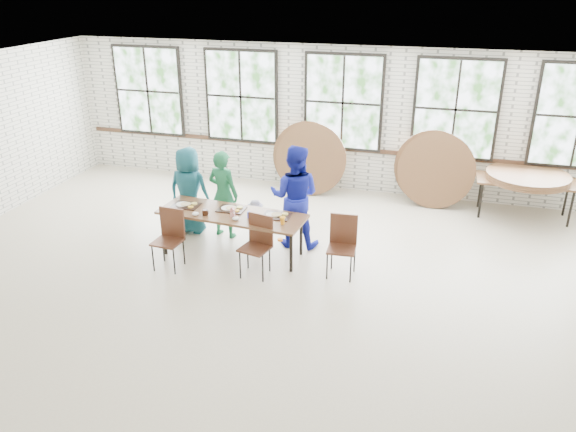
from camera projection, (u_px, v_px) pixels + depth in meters
name	position (u px, v px, depth m)	size (l,w,h in m)	color
room	(343.00, 105.00, 11.38)	(12.00, 12.00, 12.00)	beige
dining_table	(232.00, 216.00, 9.04)	(2.46, 1.00, 0.74)	brown
chair_near_left	(170.00, 233.00, 8.75)	(0.44, 0.43, 0.95)	#4B2819
chair_near_right	(258.00, 240.00, 8.53)	(0.50, 0.49, 0.95)	#4B2819
chair_spare	(343.00, 240.00, 8.53)	(0.45, 0.43, 0.95)	#4B2819
adult_teal	(189.00, 190.00, 9.85)	(0.76, 0.50, 1.56)	#1B5669
adult_green	(223.00, 194.00, 9.68)	(0.57, 0.37, 1.56)	#1B653C
toddler	(256.00, 220.00, 9.70)	(0.47, 0.27, 0.73)	#181136
adult_blue	(295.00, 196.00, 9.32)	(0.85, 0.67, 1.76)	#161F9D
storage_table	(526.00, 183.00, 10.48)	(1.82, 0.79, 0.74)	brown
tabletop_clutter	(236.00, 213.00, 8.96)	(2.01, 0.59, 0.11)	black
round_tops_stacked	(528.00, 177.00, 10.44)	(1.50, 1.50, 0.13)	brown
round_tops_leaning	(370.00, 164.00, 11.36)	(4.13, 0.43, 1.49)	brown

